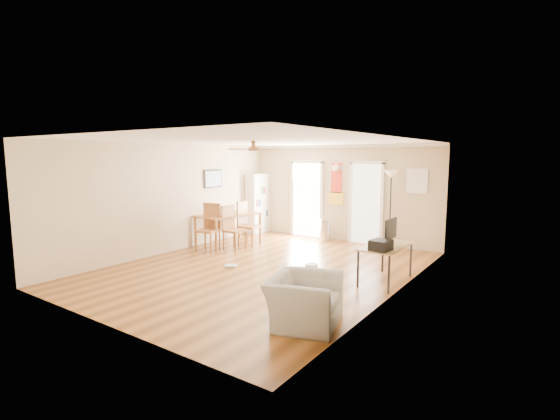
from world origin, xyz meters
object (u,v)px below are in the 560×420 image
Objects in this scene: bookshelf at (258,203)px; torchiere_lamp at (390,210)px; dining_table at (229,229)px; trash_can at (325,230)px; wastebasket_a at (311,271)px; dining_chair_right_a at (249,224)px; computer_desk at (386,263)px; printer at (381,245)px; dining_chair_near at (208,228)px; dining_chair_right_b at (235,228)px; armchair at (304,300)px.

bookshelf is 4.05m from torchiere_lamp.
bookshelf is at bearing 102.74° from dining_table.
wastebasket_a is (1.45, -3.21, -0.16)m from trash_can.
computer_desk is at bearing -111.10° from dining_chair_right_a.
printer is (0.95, -3.10, -0.20)m from torchiere_lamp.
dining_chair_right_a is (0.95, -1.60, -0.32)m from bookshelf.
bookshelf reaches higher than computer_desk.
dining_table is at bearing -60.75° from bookshelf.
dining_chair_right_a is at bearing 18.25° from dining_table.
dining_table is 0.88m from dining_chair_near.
dining_chair_right_b is at bearing 173.78° from printer.
trash_can is at bearing 137.16° from printer.
wastebasket_a is (-0.34, -3.23, -0.84)m from torchiere_lamp.
printer is (4.60, -1.23, 0.37)m from dining_table.
torchiere_lamp reaches higher than bookshelf.
dining_chair_right_a reaches higher than computer_desk.
trash_can is 3.74m from computer_desk.
trash_can is 1.91m from torchiere_lamp.
dining_chair_right_a is 4.10m from computer_desk.
dining_table is 0.69m from dining_chair_right_b.
dining_chair_right_a reaches higher than dining_chair_right_b.
dining_chair_right_a is at bearing -151.49° from torchiere_lamp.
printer reaches higher than armchair.
armchair is at bearing -92.97° from printer.
dining_chair_right_b is at bearing -35.72° from dining_table.
dining_chair_right_b is 0.95× the size of dining_chair_near.
printer is (5.00, -3.01, -0.11)m from bookshelf.
bookshelf is at bearing 152.62° from computer_desk.
computer_desk is at bearing -9.69° from dining_table.
torchiere_lamp is 3.24m from printer.
computer_desk is (4.53, -0.77, -0.06)m from dining_table.
dining_table is at bearing 100.64° from dining_chair_right_a.
computer_desk is at bearing -94.99° from dining_chair_right_b.
torchiere_lamp is (4.05, 0.08, 0.09)m from bookshelf.
printer is (4.51, -0.37, 0.21)m from dining_chair_near.
dining_chair_near is 4.85m from armchair.
dining_chair_right_b is 4.72m from armchair.
dining_chair_right_a is at bearing 166.51° from computer_desk.
computer_desk is (3.98, -0.95, -0.22)m from dining_chair_right_a.
dining_chair_near is at bearing -123.24° from trash_can.
armchair is at bearing -37.17° from dining_table.
torchiere_lamp is at bearing 0.78° from trash_can.
dining_table is at bearing 170.46° from printer.
dining_chair_right_b is at bearing 172.38° from dining_chair_right_a.
wastebasket_a is at bearing -96.06° from torchiere_lamp.
torchiere_lamp is at bearing 27.07° from dining_table.
dining_chair_right_a is 5.10m from armchair.
dining_chair_near is at bearing 135.72° from dining_chair_right_b.
dining_chair_right_b reaches higher than computer_desk.
dining_chair_near is 1.91× the size of trash_can.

